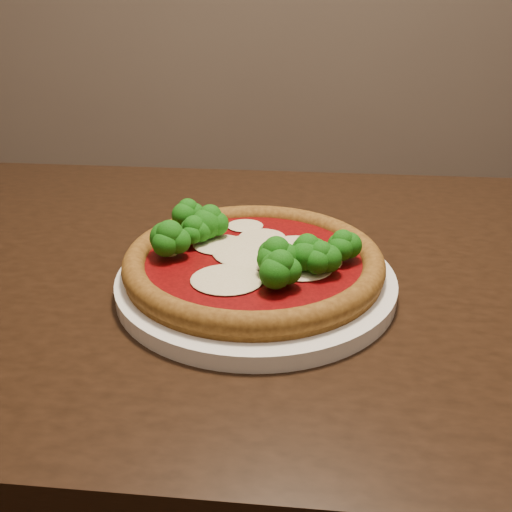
{
  "coord_description": "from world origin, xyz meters",
  "views": [
    {
      "loc": [
        -0.28,
        -0.49,
        1.06
      ],
      "look_at": [
        -0.29,
        0.07,
        0.79
      ],
      "focal_mm": 40.0,
      "sensor_mm": 36.0,
      "label": 1
    }
  ],
  "objects": [
    {
      "name": "plate",
      "position": [
        -0.29,
        0.07,
        0.76
      ],
      "size": [
        0.31,
        0.31,
        0.02
      ],
      "primitive_type": "cylinder",
      "color": "white",
      "rests_on": "dining_table"
    },
    {
      "name": "pizza",
      "position": [
        -0.3,
        0.07,
        0.78
      ],
      "size": [
        0.29,
        0.29,
        0.06
      ],
      "rotation": [
        0.0,
        0.0,
        -0.07
      ],
      "color": "brown",
      "rests_on": "plate"
    },
    {
      "name": "dining_table",
      "position": [
        -0.24,
        0.13,
        0.65
      ],
      "size": [
        1.31,
        0.82,
        0.75
      ],
      "rotation": [
        0.0,
        0.0,
        -0.08
      ],
      "color": "black",
      "rests_on": "floor"
    }
  ]
}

